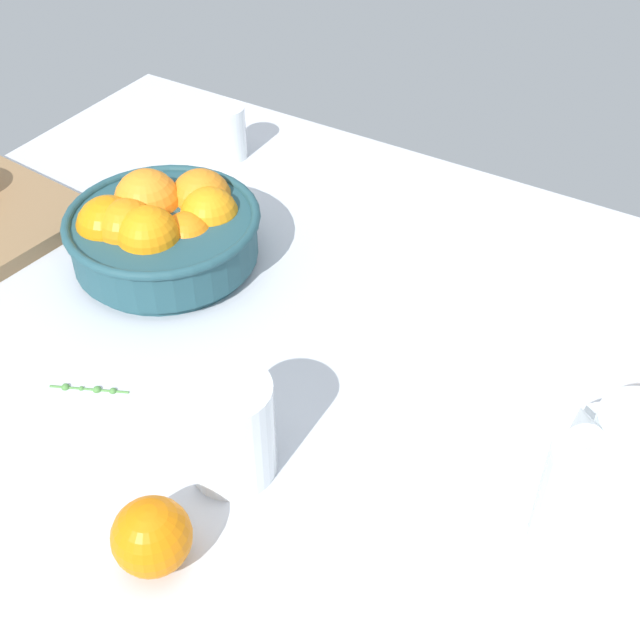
# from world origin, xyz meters

# --- Properties ---
(ground_plane) EXTENTS (1.27, 0.96, 0.03)m
(ground_plane) POSITION_xyz_m (0.00, 0.00, -0.01)
(ground_plane) COLOR silver
(fruit_bowl) EXTENTS (0.25, 0.25, 0.11)m
(fruit_bowl) POSITION_xyz_m (-0.25, 0.06, 0.05)
(fruit_bowl) COLOR #234C56
(fruit_bowl) RESTS_ON ground_plane
(juice_pitcher) EXTENTS (0.16, 0.13, 0.18)m
(juice_pitcher) POSITION_xyz_m (0.36, -0.07, 0.06)
(juice_pitcher) COLOR white
(juice_pitcher) RESTS_ON ground_plane
(juice_glass) EXTENTS (0.09, 0.09, 0.11)m
(juice_glass) POSITION_xyz_m (0.02, -0.17, 0.05)
(juice_glass) COLOR white
(juice_glass) RESTS_ON ground_plane
(second_glass) EXTENTS (0.05, 0.05, 0.08)m
(second_glass) POSITION_xyz_m (-0.34, 0.32, 0.03)
(second_glass) COLOR white
(second_glass) RESTS_ON ground_plane
(loose_orange_1) EXTENTS (0.07, 0.07, 0.07)m
(loose_orange_1) POSITION_xyz_m (0.02, -0.29, 0.04)
(loose_orange_1) COLOR orange
(loose_orange_1) RESTS_ON ground_plane
(herb_sprig_0) EXTENTS (0.08, 0.04, 0.01)m
(herb_sprig_0) POSITION_xyz_m (-0.17, -0.16, 0.00)
(herb_sprig_0) COLOR #4B853E
(herb_sprig_0) RESTS_ON ground_plane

